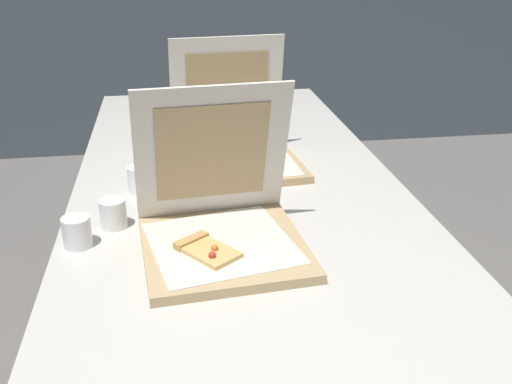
{
  "coord_description": "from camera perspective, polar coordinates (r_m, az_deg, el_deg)",
  "views": [
    {
      "loc": [
        -0.18,
        -0.88,
        1.37
      ],
      "look_at": [
        0.02,
        0.43,
        0.79
      ],
      "focal_mm": 41.22,
      "sensor_mm": 36.0,
      "label": 1
    }
  ],
  "objects": [
    {
      "name": "pizza_box_middle",
      "position": [
        1.78,
        -1.89,
        4.35
      ],
      "size": [
        0.38,
        0.39,
        0.37
      ],
      "rotation": [
        0.0,
        0.0,
        0.1
      ],
      "color": "tan",
      "rests_on": "table"
    },
    {
      "name": "cup_white_mid",
      "position": [
        1.62,
        -11.24,
        1.26
      ],
      "size": [
        0.06,
        0.06,
        0.07
      ],
      "primitive_type": "cylinder",
      "color": "white",
      "rests_on": "table"
    },
    {
      "name": "cup_white_near_left",
      "position": [
        1.37,
        -16.99,
        -3.73
      ],
      "size": [
        0.06,
        0.06,
        0.07
      ],
      "primitive_type": "cylinder",
      "color": "white",
      "rests_on": "table"
    },
    {
      "name": "table",
      "position": [
        1.64,
        -1.55,
        -1.14
      ],
      "size": [
        0.91,
        2.17,
        0.73
      ],
      "color": "beige",
      "rests_on": "ground"
    },
    {
      "name": "pizza_box_front",
      "position": [
        1.3,
        -3.45,
        -3.35
      ],
      "size": [
        0.38,
        0.38,
        0.36
      ],
      "rotation": [
        0.0,
        0.0,
        0.09
      ],
      "color": "tan",
      "rests_on": "table"
    },
    {
      "name": "cup_white_far",
      "position": [
        1.93,
        -10.4,
        4.99
      ],
      "size": [
        0.06,
        0.06,
        0.07
      ],
      "primitive_type": "cylinder",
      "color": "white",
      "rests_on": "table"
    },
    {
      "name": "cup_white_near_center",
      "position": [
        1.44,
        -13.7,
        -2.04
      ],
      "size": [
        0.06,
        0.06,
        0.07
      ],
      "primitive_type": "cylinder",
      "color": "white",
      "rests_on": "table"
    }
  ]
}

